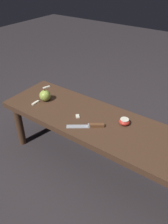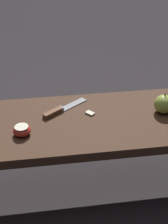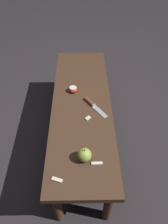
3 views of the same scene
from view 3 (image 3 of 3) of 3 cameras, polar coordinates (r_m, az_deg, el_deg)
The scene contains 8 objects.
ground_plane at distance 1.87m, azimuth -0.40°, elevation -6.85°, with size 8.00×8.00×0.00m, color #2D282B.
wooden_bench at distance 1.61m, azimuth -0.46°, elevation 0.75°, with size 1.39×0.42×0.41m.
knife at distance 1.56m, azimuth 2.38°, elevation 2.03°, with size 0.20×0.16×0.02m.
apple_whole at distance 1.25m, azimuth 0.32°, elevation -11.14°, with size 0.08×0.08×0.09m.
apple_cut at distance 1.66m, azimuth -2.74°, elevation 5.95°, with size 0.07×0.07×0.04m.
apple_slice_near_knife at distance 1.22m, azimuth -6.83°, elevation -17.14°, with size 0.04×0.06×0.01m.
apple_slice_center at distance 1.47m, azimuth 1.20°, elevation -1.60°, with size 0.04×0.04×0.01m.
apple_slice_near_bowl at distance 1.26m, azimuth 3.60°, elevation -13.22°, with size 0.02×0.06×0.01m.
Camera 3 is at (1.13, -0.00, 1.49)m, focal length 35.00 mm.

